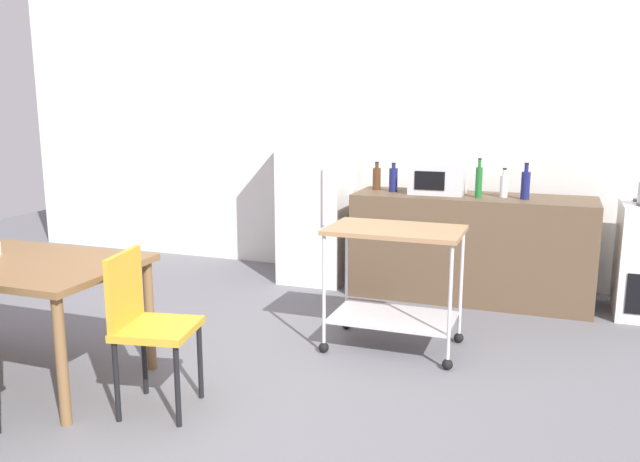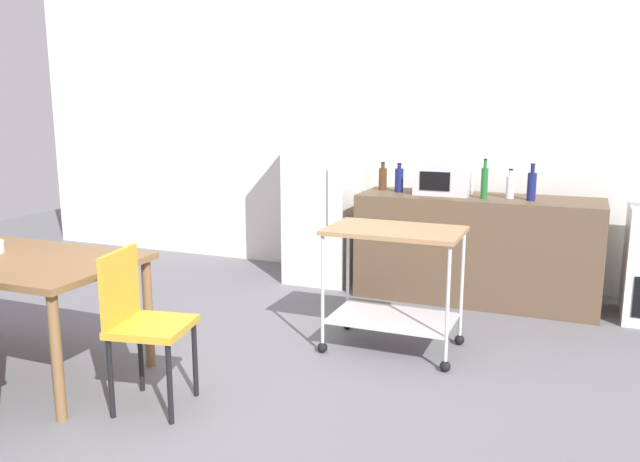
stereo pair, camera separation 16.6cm
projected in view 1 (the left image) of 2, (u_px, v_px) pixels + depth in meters
name	position (u px, v px, depth m)	size (l,w,h in m)	color
ground_plane	(240.00, 414.00, 3.53)	(12.00, 12.00, 0.00)	slate
back_wall	(388.00, 126.00, 6.19)	(8.40, 0.12, 2.90)	silver
kitchen_counter	(471.00, 247.00, 5.53)	(2.00, 0.64, 0.90)	brown
dining_table	(12.00, 273.00, 3.87)	(1.50, 0.90, 0.75)	brown
chair_mustard	(146.00, 320.00, 3.50)	(0.47, 0.47, 0.89)	gold
refrigerator	(317.00, 200.00, 6.05)	(0.60, 0.63, 1.55)	white
kitchen_cart	(394.00, 268.00, 4.37)	(0.91, 0.57, 0.85)	#A37A51
bottle_sparkling_water	(377.00, 178.00, 5.80)	(0.07, 0.07, 0.25)	#4C2D19
bottle_sesame_oil	(393.00, 179.00, 5.66)	(0.08, 0.08, 0.26)	navy
microwave	(438.00, 179.00, 5.55)	(0.46, 0.35, 0.26)	silver
bottle_hot_sauce	(479.00, 181.00, 5.31)	(0.06, 0.06, 0.33)	#1E6628
bottle_soda	(504.00, 185.00, 5.34)	(0.07, 0.07, 0.24)	silver
bottle_wine	(525.00, 184.00, 5.22)	(0.07, 0.07, 0.30)	navy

